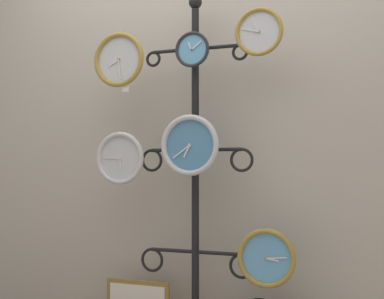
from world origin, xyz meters
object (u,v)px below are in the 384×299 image
at_px(clock_top_center, 193,50).
at_px(clock_middle_center, 190,145).
at_px(clock_middle_left, 120,158).
at_px(clock_bottom_right, 267,258).
at_px(clock_top_left, 119,60).
at_px(display_stand, 195,236).
at_px(clock_top_right, 259,32).

bearing_deg(clock_top_center, clock_middle_center, -92.56).
bearing_deg(clock_middle_left, clock_bottom_right, -0.33).
relative_size(clock_top_left, clock_middle_left, 1.05).
bearing_deg(clock_middle_center, clock_bottom_right, 1.91).
bearing_deg(clock_middle_left, display_stand, 12.26).
distance_m(clock_middle_left, clock_bottom_right, 0.96).
relative_size(clock_top_center, clock_top_right, 0.77).
distance_m(clock_top_right, clock_middle_center, 0.67).
bearing_deg(clock_bottom_right, clock_middle_center, -178.09).
distance_m(clock_top_left, clock_top_center, 0.43).
relative_size(display_stand, clock_middle_left, 6.57).
distance_m(clock_top_center, clock_middle_left, 0.71).
distance_m(display_stand, clock_middle_left, 0.59).
bearing_deg(clock_top_center, display_stand, 99.44).
height_order(clock_top_left, clock_middle_left, clock_top_left).
bearing_deg(clock_bottom_right, display_stand, 167.15).
height_order(clock_top_left, clock_bottom_right, clock_top_left).
bearing_deg(clock_middle_left, clock_top_center, 2.11).
distance_m(display_stand, clock_top_right, 1.12).
bearing_deg(clock_top_left, clock_middle_left, 71.21).
bearing_deg(clock_top_center, clock_bottom_right, -2.91).
relative_size(clock_top_left, clock_top_center, 1.60).
bearing_deg(clock_bottom_right, clock_middle_left, 179.67).
bearing_deg(clock_bottom_right, clock_top_left, -179.54).
bearing_deg(clock_top_left, clock_bottom_right, 0.46).
xyz_separation_m(display_stand, clock_middle_left, (-0.41, -0.09, 0.42)).
bearing_deg(clock_middle_center, display_stand, 95.71).
distance_m(display_stand, clock_bottom_right, 0.43).
xyz_separation_m(display_stand, clock_middle_center, (0.01, -0.11, 0.48)).
relative_size(display_stand, clock_bottom_right, 6.52).
distance_m(clock_top_left, clock_top_right, 0.80).
xyz_separation_m(clock_top_left, clock_bottom_right, (0.83, 0.01, -1.04)).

